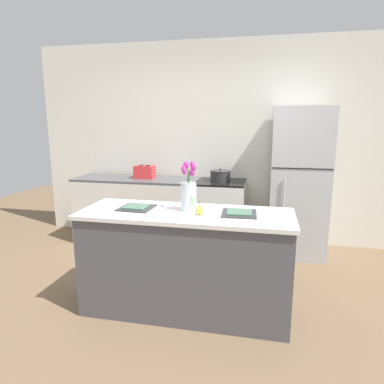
# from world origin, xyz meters

# --- Properties ---
(ground_plane) EXTENTS (10.00, 10.00, 0.00)m
(ground_plane) POSITION_xyz_m (0.00, 0.00, 0.00)
(ground_plane) COLOR brown
(back_wall) EXTENTS (5.20, 0.08, 2.70)m
(back_wall) POSITION_xyz_m (0.00, 2.00, 1.35)
(back_wall) COLOR silver
(back_wall) RESTS_ON ground_plane
(kitchen_island) EXTENTS (1.80, 0.66, 0.90)m
(kitchen_island) POSITION_xyz_m (0.00, 0.00, 0.45)
(kitchen_island) COLOR #4C4C51
(kitchen_island) RESTS_ON ground_plane
(back_counter) EXTENTS (1.68, 0.60, 0.89)m
(back_counter) POSITION_xyz_m (-1.06, 1.60, 0.45)
(back_counter) COLOR silver
(back_counter) RESTS_ON ground_plane
(stove_range) EXTENTS (0.60, 0.61, 0.89)m
(stove_range) POSITION_xyz_m (0.10, 1.60, 0.45)
(stove_range) COLOR silver
(stove_range) RESTS_ON ground_plane
(refrigerator) EXTENTS (0.68, 0.67, 1.82)m
(refrigerator) POSITION_xyz_m (1.05, 1.60, 0.91)
(refrigerator) COLOR #B7BABC
(refrigerator) RESTS_ON ground_plane
(flower_vase) EXTENTS (0.15, 0.17, 0.42)m
(flower_vase) POSITION_xyz_m (0.02, 0.04, 1.06)
(flower_vase) COLOR silver
(flower_vase) RESTS_ON kitchen_island
(pear_figurine) EXTENTS (0.07, 0.07, 0.11)m
(pear_figurine) POSITION_xyz_m (0.13, -0.07, 0.94)
(pear_figurine) COLOR #E5CC4C
(pear_figurine) RESTS_ON kitchen_island
(plate_setting_left) EXTENTS (0.29, 0.29, 0.02)m
(plate_setting_left) POSITION_xyz_m (-0.45, 0.02, 0.91)
(plate_setting_left) COLOR #333338
(plate_setting_left) RESTS_ON kitchen_island
(plate_setting_right) EXTENTS (0.29, 0.29, 0.02)m
(plate_setting_right) POSITION_xyz_m (0.45, 0.02, 0.91)
(plate_setting_right) COLOR #333338
(plate_setting_right) RESTS_ON kitchen_island
(toaster) EXTENTS (0.28, 0.18, 0.17)m
(toaster) POSITION_xyz_m (-0.95, 1.62, 0.98)
(toaster) COLOR red
(toaster) RESTS_ON back_counter
(cooking_pot) EXTENTS (0.26, 0.26, 0.16)m
(cooking_pot) POSITION_xyz_m (0.08, 1.60, 0.96)
(cooking_pot) COLOR #2D2D2D
(cooking_pot) RESTS_ON stove_range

